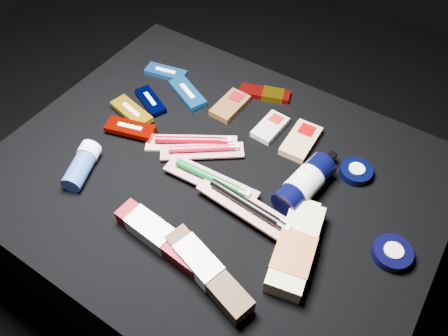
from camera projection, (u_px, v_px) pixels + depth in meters
The scene contains 22 objects.
ground at pixel (218, 255), 1.31m from camera, with size 3.00×3.00×0.00m, color black.
cloth_table at pixel (217, 220), 1.15m from camera, with size 0.98×0.78×0.40m, color black.
luna_bar_0 at pixel (166, 72), 1.21m from camera, with size 0.12×0.07×0.01m.
luna_bar_1 at pixel (187, 93), 1.15m from camera, with size 0.13×0.09×0.02m.
luna_bar_2 at pixel (150, 101), 1.13m from camera, with size 0.11×0.08×0.01m.
luna_bar_3 at pixel (132, 112), 1.10m from camera, with size 0.13×0.07×0.02m.
luna_bar_4 at pixel (130, 128), 1.06m from camera, with size 0.13×0.08×0.02m.
clif_bar_0 at pixel (231, 105), 1.12m from camera, with size 0.06×0.11×0.02m.
clif_bar_1 at pixel (271, 126), 1.07m from camera, with size 0.06×0.10×0.02m.
clif_bar_2 at pixel (302, 139), 1.05m from camera, with size 0.07×0.12×0.02m.
power_bar at pixel (268, 94), 1.15m from camera, with size 0.14×0.08×0.02m.
lotion_bottle at pixel (304, 184), 0.94m from camera, with size 0.08×0.20×0.06m.
cream_tin_upper at pixel (356, 172), 0.98m from camera, with size 0.07×0.07×0.02m.
cream_tin_lower at pixel (392, 253), 0.86m from camera, with size 0.08×0.08×0.02m.
bodywash_bottle at pixel (295, 250), 0.85m from camera, with size 0.11×0.22×0.04m.
deodorant_stick at pixel (82, 165), 0.98m from camera, with size 0.08×0.13×0.05m.
toothbrush_pack_0 at pixel (193, 142), 1.04m from camera, with size 0.21×0.16×0.02m.
toothbrush_pack_1 at pixel (203, 150), 1.02m from camera, with size 0.18×0.15×0.02m.
toothbrush_pack_2 at pixel (212, 180), 0.95m from camera, with size 0.22×0.06×0.02m.
toothbrush_pack_3 at pixel (249, 207), 0.90m from camera, with size 0.24×0.07×0.03m.
toothpaste_carton_red at pixel (158, 235), 0.87m from camera, with size 0.22×0.06×0.04m.
toothpaste_carton_green at pixel (205, 269), 0.82m from camera, with size 0.21×0.10×0.04m.
Camera 1 is at (0.35, -0.50, 1.18)m, focal length 35.00 mm.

